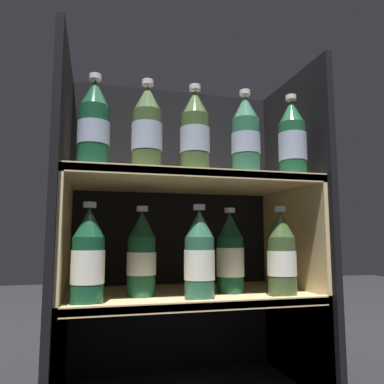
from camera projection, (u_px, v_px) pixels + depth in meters
fridge_back_wall at (173, 225)px, 1.32m from camera, size 0.75×0.02×0.98m
fridge_side_left at (59, 221)px, 1.04m from camera, size 0.02×0.43×0.98m
fridge_side_right at (296, 224)px, 1.22m from camera, size 0.02×0.43×0.98m
shelf_lower at (188, 311)px, 1.09m from camera, size 0.71×0.39×0.29m
shelf_upper at (188, 235)px, 1.12m from camera, size 0.71×0.39×0.62m
bottle_upper_front_0 at (94, 126)px, 0.96m from camera, size 0.08×0.08×0.25m
bottle_upper_front_1 at (147, 130)px, 0.99m from camera, size 0.08×0.08×0.25m
bottle_upper_front_2 at (195, 134)px, 1.02m from camera, size 0.08×0.08×0.25m
bottle_upper_front_3 at (246, 137)px, 1.06m from camera, size 0.08×0.08×0.25m
bottle_upper_front_4 at (292, 141)px, 1.10m from camera, size 0.08×0.08×0.25m
bottle_lower_front_0 at (88, 259)px, 0.91m from camera, size 0.08×0.08×0.25m
bottle_lower_front_1 at (199, 257)px, 0.99m from camera, size 0.08×0.08×0.25m
bottle_lower_front_2 at (281, 256)px, 1.05m from camera, size 0.08×0.08×0.25m
bottle_lower_back_0 at (142, 256)px, 1.04m from camera, size 0.08×0.08×0.25m
bottle_lower_back_1 at (230, 255)px, 1.10m from camera, size 0.08×0.08×0.25m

